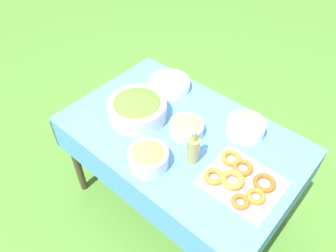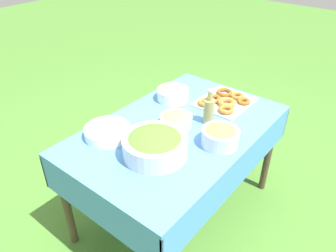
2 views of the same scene
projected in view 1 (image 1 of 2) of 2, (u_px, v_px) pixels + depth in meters
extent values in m
plane|color=#477A2D|center=(179.00, 202.00, 2.44)|extent=(14.00, 14.00, 0.00)
cube|color=#4C8CD1|center=(182.00, 135.00, 1.92)|extent=(1.39, 0.88, 0.02)
cube|color=#4C8CD1|center=(130.00, 194.00, 1.77)|extent=(1.39, 0.01, 0.22)
cube|color=#4C8CD1|center=(222.00, 112.00, 2.23)|extent=(1.39, 0.01, 0.22)
cube|color=#4C8CD1|center=(107.00, 100.00, 2.32)|extent=(0.01, 0.88, 0.22)
cube|color=#4C8CD1|center=(284.00, 216.00, 1.68)|extent=(0.01, 0.88, 0.22)
cylinder|color=#473828|center=(75.00, 158.00, 2.28)|extent=(0.05, 0.05, 0.72)
cylinder|color=#473828|center=(151.00, 103.00, 2.68)|extent=(0.05, 0.05, 0.72)
cylinder|color=#473828|center=(294.00, 190.00, 2.09)|extent=(0.05, 0.05, 0.72)
cylinder|color=silver|center=(137.00, 110.00, 1.97)|extent=(0.36, 0.36, 0.11)
ellipsoid|color=#51892D|center=(137.00, 104.00, 1.94)|extent=(0.31, 0.31, 0.07)
cylinder|color=white|center=(246.00, 127.00, 1.89)|extent=(0.22, 0.22, 0.08)
ellipsoid|color=tan|center=(246.00, 124.00, 1.87)|extent=(0.20, 0.20, 0.07)
cube|color=silver|center=(242.00, 182.00, 1.66)|extent=(0.38, 0.32, 0.02)
torus|color=#A36628|center=(256.00, 196.00, 1.58)|extent=(0.14, 0.14, 0.03)
torus|color=#B27533|center=(232.00, 180.00, 1.64)|extent=(0.15, 0.15, 0.04)
torus|color=#93561E|center=(243.00, 167.00, 1.70)|extent=(0.13, 0.13, 0.03)
torus|color=brown|center=(264.00, 183.00, 1.63)|extent=(0.16, 0.16, 0.03)
torus|color=#A36628|center=(231.00, 158.00, 1.74)|extent=(0.15, 0.15, 0.03)
torus|color=#93561E|center=(240.00, 202.00, 1.56)|extent=(0.12, 0.12, 0.03)
torus|color=#A36628|center=(214.00, 176.00, 1.66)|extent=(0.14, 0.14, 0.03)
cylinder|color=white|center=(169.00, 87.00, 2.20)|extent=(0.27, 0.27, 0.01)
cylinder|color=white|center=(169.00, 86.00, 2.19)|extent=(0.27, 0.27, 0.01)
cylinder|color=white|center=(169.00, 84.00, 2.18)|extent=(0.27, 0.27, 0.01)
cylinder|color=white|center=(169.00, 83.00, 2.18)|extent=(0.27, 0.27, 0.01)
cylinder|color=white|center=(169.00, 82.00, 2.17)|extent=(0.27, 0.27, 0.01)
cylinder|color=#998E4C|center=(193.00, 150.00, 1.71)|extent=(0.07, 0.07, 0.16)
cylinder|color=#998E4C|center=(194.00, 136.00, 1.64)|extent=(0.03, 0.03, 0.06)
cylinder|color=#B7B7B7|center=(195.00, 131.00, 1.61)|extent=(0.04, 0.04, 0.01)
cylinder|color=#B2B7BC|center=(186.00, 128.00, 1.89)|extent=(0.20, 0.20, 0.07)
ellipsoid|color=#ADCC59|center=(186.00, 126.00, 1.88)|extent=(0.18, 0.18, 0.06)
cylinder|color=silver|center=(148.00, 158.00, 1.72)|extent=(0.21, 0.21, 0.10)
ellipsoid|color=olive|center=(148.00, 154.00, 1.69)|extent=(0.19, 0.19, 0.07)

